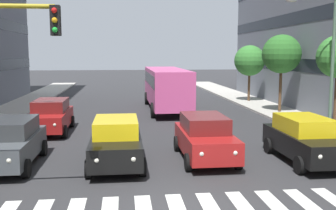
{
  "coord_description": "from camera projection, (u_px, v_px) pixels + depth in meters",
  "views": [
    {
      "loc": [
        1.4,
        9.58,
        4.12
      ],
      "look_at": [
        -0.56,
        -7.38,
        1.87
      ],
      "focal_mm": 41.84,
      "sensor_mm": 36.0,
      "label": 1
    }
  ],
  "objects": [
    {
      "name": "car_0",
      "position": [
        305.0,
        139.0,
        14.91
      ],
      "size": [
        2.02,
        4.44,
        1.72
      ],
      "color": "black",
      "rests_on": "ground_plane"
    },
    {
      "name": "car_1",
      "position": [
        205.0,
        137.0,
        15.26
      ],
      "size": [
        2.02,
        4.44,
        1.72
      ],
      "color": "maroon",
      "rests_on": "ground_plane"
    },
    {
      "name": "car_2",
      "position": [
        116.0,
        141.0,
        14.48
      ],
      "size": [
        2.02,
        4.44,
        1.72
      ],
      "color": "black",
      "rests_on": "ground_plane"
    },
    {
      "name": "car_3",
      "position": [
        10.0,
        142.0,
        14.32
      ],
      "size": [
        2.02,
        4.44,
        1.72
      ],
      "color": "#474C51",
      "rests_on": "ground_plane"
    },
    {
      "name": "car_row2_0",
      "position": [
        51.0,
        116.0,
        20.44
      ],
      "size": [
        2.02,
        4.44,
        1.72
      ],
      "color": "maroon",
      "rests_on": "ground_plane"
    },
    {
      "name": "bus_behind_traffic",
      "position": [
        166.0,
        84.0,
        28.71
      ],
      "size": [
        2.78,
        10.5,
        3.0
      ],
      "color": "#DB5193",
      "rests_on": "ground_plane"
    },
    {
      "name": "street_lamp_left",
      "position": [
        325.0,
        52.0,
        18.22
      ],
      "size": [
        2.51,
        0.28,
        6.63
      ],
      "color": "#4C6B56",
      "rests_on": "sidewalk_left"
    },
    {
      "name": "street_tree_2",
      "position": [
        282.0,
        54.0,
        26.47
      ],
      "size": [
        2.63,
        2.63,
        5.25
      ],
      "color": "#513823",
      "rests_on": "sidewalk_left"
    },
    {
      "name": "street_tree_3",
      "position": [
        250.0,
        61.0,
        32.69
      ],
      "size": [
        2.56,
        2.56,
        4.66
      ],
      "color": "#513823",
      "rests_on": "sidewalk_left"
    }
  ]
}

